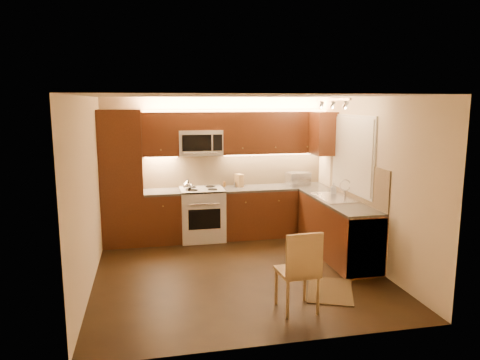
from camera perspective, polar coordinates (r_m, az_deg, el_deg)
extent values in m
cube|color=black|center=(6.60, -0.30, -11.62)|extent=(4.00, 4.00, 0.01)
cube|color=beige|center=(6.14, -0.32, 10.63)|extent=(4.00, 4.00, 0.01)
cube|color=beige|center=(8.19, -3.12, 1.68)|extent=(4.00, 0.01, 2.50)
cube|color=beige|center=(4.36, 5.01, -5.74)|extent=(4.00, 0.01, 2.50)
cube|color=beige|center=(6.18, -18.81, -1.57)|extent=(0.01, 4.00, 2.50)
cube|color=beige|center=(6.93, 16.12, -0.22)|extent=(0.01, 4.00, 2.50)
cube|color=#411E0E|center=(7.83, -14.78, 0.23)|extent=(0.70, 0.60, 2.30)
cube|color=#411E0E|center=(7.97, -9.80, -4.70)|extent=(0.62, 0.60, 0.86)
cube|color=#34312F|center=(7.87, -9.90, -1.53)|extent=(0.62, 0.60, 0.04)
cube|color=#411E0E|center=(8.29, 4.40, -4.03)|extent=(1.92, 0.60, 0.86)
cube|color=#34312F|center=(8.19, 4.44, -0.97)|extent=(1.92, 0.60, 0.04)
cube|color=#411E0E|center=(7.33, 12.26, -6.09)|extent=(0.60, 2.00, 0.86)
cube|color=#34312F|center=(7.22, 12.39, -2.66)|extent=(0.60, 2.00, 0.04)
cube|color=silver|center=(6.73, 14.70, -7.66)|extent=(0.58, 0.60, 0.84)
cube|color=tan|center=(8.25, -0.70, 1.40)|extent=(3.30, 0.02, 0.60)
cube|color=tan|center=(7.28, 14.57, -0.07)|extent=(0.02, 2.00, 0.60)
cube|color=#411E0E|center=(7.86, -10.15, 5.77)|extent=(0.62, 0.35, 0.75)
cube|color=#411E0E|center=(8.18, 4.29, 6.05)|extent=(1.92, 0.35, 0.75)
cube|color=#411E0E|center=(7.90, -5.15, 7.50)|extent=(0.76, 0.35, 0.31)
cube|color=#411E0E|center=(8.04, 10.55, 5.85)|extent=(0.35, 0.50, 0.75)
cube|color=silver|center=(7.36, 14.15, 3.19)|extent=(0.03, 1.44, 1.24)
cube|color=silver|center=(7.35, 14.01, 3.19)|extent=(0.02, 1.36, 1.16)
cube|color=silver|center=(6.99, 11.74, 10.02)|extent=(0.04, 1.20, 0.03)
cube|color=silver|center=(8.33, 7.37, 0.15)|extent=(0.43, 0.35, 0.24)
cube|color=#A37A4A|center=(8.13, -0.11, -0.05)|extent=(0.15, 0.19, 0.23)
cylinder|color=silver|center=(8.11, -0.67, -0.59)|extent=(0.05, 0.05, 0.09)
cylinder|color=brown|center=(8.13, -1.97, -0.58)|extent=(0.05, 0.05, 0.08)
cylinder|color=silver|center=(8.20, -0.05, -0.42)|extent=(0.06, 0.06, 0.10)
cylinder|color=#A46731|center=(8.18, -2.03, -0.50)|extent=(0.05, 0.05, 0.09)
imported|color=silver|center=(7.60, 11.81, -1.09)|extent=(0.12, 0.12, 0.20)
cube|color=black|center=(6.10, 11.38, -13.63)|extent=(0.85, 1.00, 0.01)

